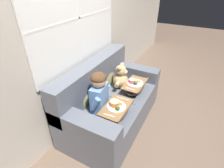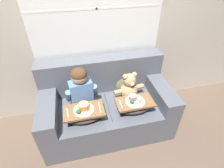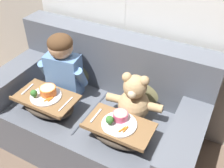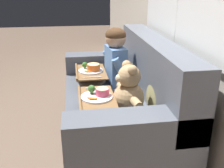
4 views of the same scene
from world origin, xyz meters
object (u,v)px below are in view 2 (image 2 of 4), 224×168
at_px(couch, 106,105).
at_px(throw_pillow_behind_teddy, 124,79).
at_px(child_figure, 80,86).
at_px(lap_tray_child, 84,114).
at_px(lap_tray_teddy, 134,105).
at_px(throw_pillow_behind_child, 80,85).
at_px(teddy_bear, 129,88).

bearing_deg(couch, throw_pillow_behind_teddy, 32.34).
distance_m(child_figure, lap_tray_child, 0.33).
bearing_deg(lap_tray_child, lap_tray_teddy, 0.02).
relative_size(throw_pillow_behind_child, lap_tray_child, 0.73).
height_order(throw_pillow_behind_teddy, lap_tray_teddy, throw_pillow_behind_teddy).
bearing_deg(child_figure, lap_tray_child, -90.09).
bearing_deg(lap_tray_child, couch, 40.16).
bearing_deg(couch, lap_tray_child, -139.84).
bearing_deg(couch, child_figure, -176.25).
relative_size(child_figure, teddy_bear, 1.28).
bearing_deg(lap_tray_teddy, couch, 139.73).
xyz_separation_m(teddy_bear, lap_tray_teddy, (-0.00, -0.24, -0.09)).
bearing_deg(throw_pillow_behind_teddy, lap_tray_teddy, -90.16).
bearing_deg(throw_pillow_behind_teddy, lap_tray_child, -143.55).
bearing_deg(throw_pillow_behind_teddy, teddy_bear, -89.80).
bearing_deg(child_figure, throw_pillow_behind_child, 90.04).
bearing_deg(throw_pillow_behind_child, lap_tray_child, -90.03).
relative_size(throw_pillow_behind_child, throw_pillow_behind_teddy, 0.95).
height_order(couch, throw_pillow_behind_child, couch).
relative_size(child_figure, lap_tray_teddy, 1.19).
relative_size(couch, lap_tray_teddy, 3.64).
height_order(child_figure, teddy_bear, child_figure).
bearing_deg(lap_tray_child, throw_pillow_behind_child, 89.97).
xyz_separation_m(throw_pillow_behind_child, lap_tray_teddy, (0.62, -0.46, -0.08)).
xyz_separation_m(throw_pillow_behind_teddy, teddy_bear, (0.00, -0.22, 0.01)).
distance_m(throw_pillow_behind_teddy, lap_tray_child, 0.78).
distance_m(teddy_bear, lap_tray_teddy, 0.25).
distance_m(throw_pillow_behind_child, child_figure, 0.26).
distance_m(couch, lap_tray_child, 0.45).
bearing_deg(lap_tray_child, teddy_bear, 20.89).
bearing_deg(throw_pillow_behind_teddy, throw_pillow_behind_child, 180.00).
xyz_separation_m(couch, lap_tray_teddy, (0.31, -0.26, 0.18)).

